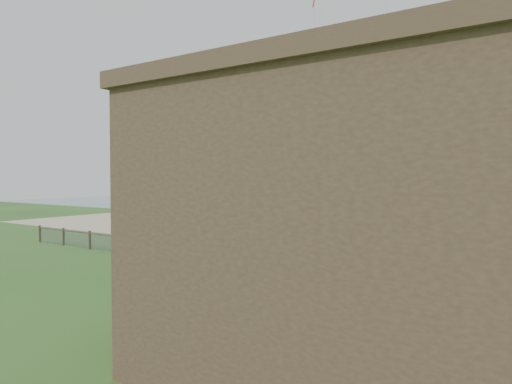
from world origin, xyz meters
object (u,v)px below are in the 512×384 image
motel (489,236)px  picnic_table (330,299)px  chainlink_fence (231,259)px  octopus_kite (238,120)px

motel → picnic_table: size_ratio=9.53×
chainlink_fence → picnic_table: size_ratio=22.99×
chainlink_fence → motel: 15.06m
picnic_table → octopus_kite: (-11.61, 9.93, 8.51)m
motel → octopus_kite: octopus_kite is taller
motel → picnic_table: 7.47m
chainlink_fence → motel: motel is taller
motel → octopus_kite: 22.63m
chainlink_fence → octopus_kite: size_ratio=4.93×
chainlink_fence → picnic_table: 8.03m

